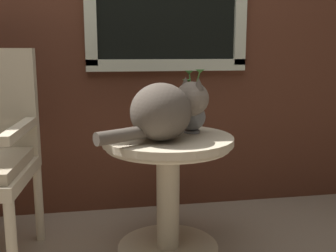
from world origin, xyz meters
TOP-DOWN VIEW (x-y plane):
  - wicker_side_table at (0.28, 0.16)m, footprint 0.62×0.62m
  - cat at (0.26, 0.09)m, footprint 0.54×0.37m
  - pewter_vase_with_ivy at (0.41, 0.22)m, footprint 0.13×0.14m

SIDE VIEW (x-z plane):
  - wicker_side_table at x=0.28m, z-range 0.10..0.69m
  - pewter_vase_with_ivy at x=0.41m, z-range 0.53..0.84m
  - cat at x=0.26m, z-range 0.59..0.86m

